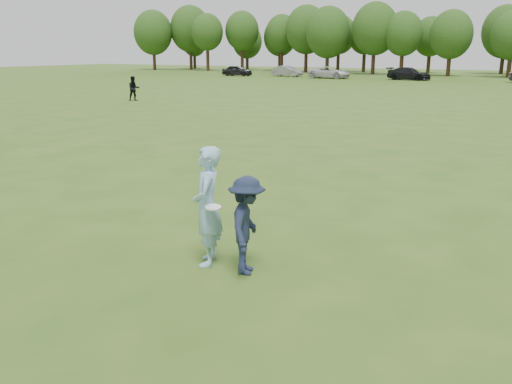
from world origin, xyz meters
TOP-DOWN VIEW (x-y plane):
  - ground at (0.00, 0.00)m, footprint 200.00×200.00m
  - thrower at (-0.19, -0.06)m, footprint 0.78×0.89m
  - defender at (0.59, -0.09)m, footprint 0.94×1.21m
  - player_far_a at (-22.13, 22.93)m, footprint 1.05×1.07m
  - car_a at (-35.21, 59.08)m, footprint 4.34×1.94m
  - car_b at (-28.45, 61.05)m, footprint 4.53×2.02m
  - car_c at (-21.48, 59.26)m, footprint 5.50×2.72m
  - car_d at (-11.60, 60.24)m, footprint 5.40×2.66m
  - disc_in_play at (0.06, -0.27)m, footprint 0.30×0.30m

SIDE VIEW (x-z plane):
  - ground at x=0.00m, z-range 0.00..0.00m
  - car_b at x=-28.45m, z-range 0.00..1.44m
  - car_a at x=-35.21m, z-range 0.00..1.45m
  - car_c at x=-21.48m, z-range 0.00..1.50m
  - car_d at x=-11.60m, z-range 0.00..1.51m
  - defender at x=0.59m, z-range 0.00..1.64m
  - player_far_a at x=-22.13m, z-range 0.00..1.74m
  - thrower at x=-0.19m, z-range 0.00..2.05m
  - disc_in_play at x=0.06m, z-range 1.07..1.13m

